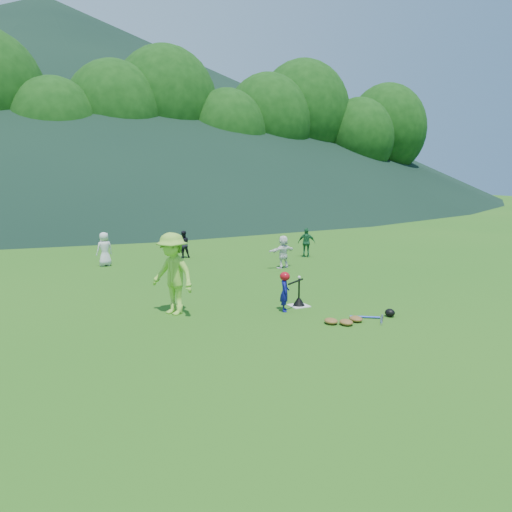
{
  "coord_description": "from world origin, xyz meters",
  "views": [
    {
      "loc": [
        -6.19,
        -10.49,
        3.29
      ],
      "look_at": [
        0.0,
        2.5,
        0.9
      ],
      "focal_mm": 35.0,
      "sensor_mm": 36.0,
      "label": 1
    }
  ],
  "objects_px": {
    "batter_child": "(285,292)",
    "batting_tee": "(299,301)",
    "adult_coach": "(173,274)",
    "fielder_a": "(104,249)",
    "equipment_pile": "(356,319)",
    "fielder_b": "(183,244)",
    "fielder_d": "(283,252)",
    "fielder_c": "(307,243)",
    "home_plate": "(299,306)"
  },
  "relations": [
    {
      "from": "home_plate",
      "to": "fielder_d",
      "type": "bearing_deg",
      "value": 65.94
    },
    {
      "from": "fielder_a",
      "to": "fielder_c",
      "type": "distance_m",
      "value": 7.68
    },
    {
      "from": "batter_child",
      "to": "equipment_pile",
      "type": "height_order",
      "value": "batter_child"
    },
    {
      "from": "equipment_pile",
      "to": "fielder_b",
      "type": "bearing_deg",
      "value": 95.32
    },
    {
      "from": "adult_coach",
      "to": "fielder_b",
      "type": "height_order",
      "value": "adult_coach"
    },
    {
      "from": "home_plate",
      "to": "batting_tee",
      "type": "xyz_separation_m",
      "value": [
        0.0,
        0.0,
        0.12
      ]
    },
    {
      "from": "fielder_b",
      "to": "batting_tee",
      "type": "distance_m",
      "value": 8.26
    },
    {
      "from": "home_plate",
      "to": "equipment_pile",
      "type": "bearing_deg",
      "value": -74.1
    },
    {
      "from": "fielder_a",
      "to": "batter_child",
      "type": "bearing_deg",
      "value": 93.99
    },
    {
      "from": "home_plate",
      "to": "fielder_a",
      "type": "xyz_separation_m",
      "value": [
        -3.51,
        7.77,
        0.6
      ]
    },
    {
      "from": "batter_child",
      "to": "fielder_b",
      "type": "bearing_deg",
      "value": 25.54
    },
    {
      "from": "home_plate",
      "to": "batter_child",
      "type": "relative_size",
      "value": 0.48
    },
    {
      "from": "home_plate",
      "to": "fielder_b",
      "type": "relative_size",
      "value": 0.42
    },
    {
      "from": "batter_child",
      "to": "fielder_d",
      "type": "relative_size",
      "value": 0.81
    },
    {
      "from": "home_plate",
      "to": "fielder_d",
      "type": "distance_m",
      "value": 5.12
    },
    {
      "from": "fielder_b",
      "to": "fielder_d",
      "type": "bearing_deg",
      "value": 127.99
    },
    {
      "from": "fielder_d",
      "to": "equipment_pile",
      "type": "bearing_deg",
      "value": 64.6
    },
    {
      "from": "fielder_b",
      "to": "fielder_c",
      "type": "bearing_deg",
      "value": 159.78
    },
    {
      "from": "fielder_c",
      "to": "fielder_b",
      "type": "bearing_deg",
      "value": 7.94
    },
    {
      "from": "adult_coach",
      "to": "fielder_a",
      "type": "xyz_separation_m",
      "value": [
        -0.47,
        7.09,
        -0.36
      ]
    },
    {
      "from": "fielder_a",
      "to": "batting_tee",
      "type": "relative_size",
      "value": 1.79
    },
    {
      "from": "fielder_b",
      "to": "fielder_d",
      "type": "height_order",
      "value": "fielder_d"
    },
    {
      "from": "adult_coach",
      "to": "fielder_a",
      "type": "height_order",
      "value": "adult_coach"
    },
    {
      "from": "batter_child",
      "to": "fielder_c",
      "type": "relative_size",
      "value": 0.81
    },
    {
      "from": "home_plate",
      "to": "adult_coach",
      "type": "relative_size",
      "value": 0.23
    },
    {
      "from": "equipment_pile",
      "to": "batter_child",
      "type": "bearing_deg",
      "value": 125.38
    },
    {
      "from": "batter_child",
      "to": "equipment_pile",
      "type": "relative_size",
      "value": 0.52
    },
    {
      "from": "batter_child",
      "to": "batting_tee",
      "type": "relative_size",
      "value": 1.38
    },
    {
      "from": "fielder_a",
      "to": "fielder_b",
      "type": "xyz_separation_m",
      "value": [
        3.07,
        0.47,
        -0.07
      ]
    },
    {
      "from": "adult_coach",
      "to": "batting_tee",
      "type": "relative_size",
      "value": 2.85
    },
    {
      "from": "batter_child",
      "to": "batting_tee",
      "type": "distance_m",
      "value": 0.69
    },
    {
      "from": "batter_child",
      "to": "equipment_pile",
      "type": "bearing_deg",
      "value": -118.33
    },
    {
      "from": "fielder_c",
      "to": "home_plate",
      "type": "bearing_deg",
      "value": 88.5
    },
    {
      "from": "batting_tee",
      "to": "fielder_d",
      "type": "bearing_deg",
      "value": 65.94
    },
    {
      "from": "batter_child",
      "to": "adult_coach",
      "type": "relative_size",
      "value": 0.49
    },
    {
      "from": "batter_child",
      "to": "fielder_d",
      "type": "height_order",
      "value": "fielder_d"
    },
    {
      "from": "home_plate",
      "to": "fielder_c",
      "type": "bearing_deg",
      "value": 57.4
    },
    {
      "from": "batter_child",
      "to": "fielder_c",
      "type": "xyz_separation_m",
      "value": [
        4.59,
        6.57,
        0.11
      ]
    },
    {
      "from": "fielder_a",
      "to": "batting_tee",
      "type": "xyz_separation_m",
      "value": [
        3.51,
        -7.77,
        -0.48
      ]
    },
    {
      "from": "home_plate",
      "to": "batting_tee",
      "type": "distance_m",
      "value": 0.12
    },
    {
      "from": "adult_coach",
      "to": "fielder_c",
      "type": "xyz_separation_m",
      "value": [
        7.07,
        5.64,
        -0.39
      ]
    },
    {
      "from": "fielder_c",
      "to": "batting_tee",
      "type": "height_order",
      "value": "fielder_c"
    },
    {
      "from": "fielder_b",
      "to": "equipment_pile",
      "type": "distance_m",
      "value": 10.0
    },
    {
      "from": "fielder_d",
      "to": "batting_tee",
      "type": "distance_m",
      "value": 5.11
    },
    {
      "from": "fielder_b",
      "to": "fielder_d",
      "type": "distance_m",
      "value": 4.38
    },
    {
      "from": "batter_child",
      "to": "fielder_a",
      "type": "xyz_separation_m",
      "value": [
        -2.96,
        8.02,
        0.14
      ]
    },
    {
      "from": "batting_tee",
      "to": "adult_coach",
      "type": "bearing_deg",
      "value": 167.47
    },
    {
      "from": "batting_tee",
      "to": "equipment_pile",
      "type": "distance_m",
      "value": 1.78
    },
    {
      "from": "home_plate",
      "to": "fielder_b",
      "type": "bearing_deg",
      "value": 93.05
    },
    {
      "from": "batter_child",
      "to": "adult_coach",
      "type": "bearing_deg",
      "value": 95.8
    }
  ]
}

